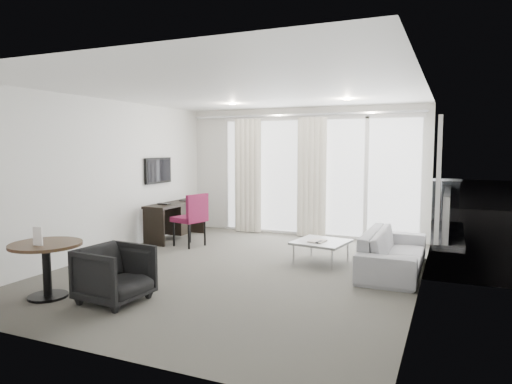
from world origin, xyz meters
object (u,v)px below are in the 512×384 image
at_px(coffee_table, 321,252).
at_px(sofa, 393,251).
at_px(desk_chair, 189,220).
at_px(tub_armchair, 115,274).
at_px(round_table, 47,270).
at_px(rattan_chair_a, 343,206).
at_px(rattan_chair_b, 384,210).
at_px(desk, 176,221).

height_order(coffee_table, sofa, sofa).
xyz_separation_m(desk_chair, sofa, (3.64, -0.27, -0.19)).
bearing_deg(tub_armchair, round_table, 107.42).
bearing_deg(round_table, tub_armchair, 13.29).
relative_size(rattan_chair_a, rattan_chair_b, 1.10).
bearing_deg(desk_chair, rattan_chair_a, 74.32).
xyz_separation_m(coffee_table, rattan_chair_b, (0.47, 3.56, 0.23)).
bearing_deg(sofa, tub_armchair, 133.68).
relative_size(round_table, coffee_table, 1.08).
bearing_deg(sofa, rattan_chair_a, 23.09).
distance_m(tub_armchair, rattan_chair_b, 6.65).
xyz_separation_m(coffee_table, rattan_chair_a, (-0.48, 3.67, 0.27)).
relative_size(desk_chair, round_table, 1.17).
distance_m(desk_chair, rattan_chair_b, 4.49).
relative_size(desk_chair, rattan_chair_b, 1.20).
height_order(round_table, rattan_chair_b, rattan_chair_b).
height_order(coffee_table, rattan_chair_a, rattan_chair_a).
bearing_deg(rattan_chair_a, rattan_chair_b, -7.43).
distance_m(desk, sofa, 4.30).
distance_m(desk_chair, coffee_table, 2.58).
distance_m(coffee_table, rattan_chair_b, 3.60).
bearing_deg(desk_chair, sofa, 11.06).
distance_m(desk, tub_armchair, 3.71).
distance_m(desk_chair, rattan_chair_a, 4.00).
bearing_deg(round_table, sofa, 38.22).
bearing_deg(round_table, rattan_chair_a, 72.39).
distance_m(coffee_table, rattan_chair_a, 3.71).
distance_m(tub_armchair, rattan_chair_a, 6.51).
distance_m(sofa, rattan_chair_b, 3.65).
bearing_deg(coffee_table, round_table, -131.37).
xyz_separation_m(desk, tub_armchair, (1.42, -3.42, -0.03)).
height_order(sofa, rattan_chair_b, rattan_chair_b).
bearing_deg(desk, desk_chair, -37.52).
height_order(desk_chair, sofa, desk_chair).
distance_m(round_table, coffee_table, 3.90).
distance_m(desk, rattan_chair_b, 4.61).
xyz_separation_m(desk_chair, rattan_chair_a, (2.06, 3.43, -0.04)).
bearing_deg(rattan_chair_b, desk, -148.62).
bearing_deg(sofa, round_table, 128.22).
xyz_separation_m(desk, coffee_table, (3.14, -0.70, -0.18)).
xyz_separation_m(tub_armchair, sofa, (2.82, 2.69, -0.04)).
xyz_separation_m(desk, sofa, (4.24, -0.73, -0.06)).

